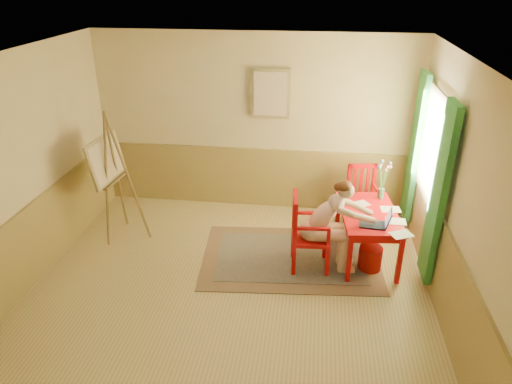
# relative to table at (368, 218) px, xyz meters

# --- Properties ---
(room) EXTENTS (5.04, 4.54, 2.84)m
(room) POSITION_rel_table_xyz_m (-1.72, -0.82, 0.77)
(room) COLOR tan
(room) RESTS_ON ground
(wainscot) EXTENTS (5.00, 4.50, 1.00)m
(wainscot) POSITION_rel_table_xyz_m (-1.72, -0.03, -0.13)
(wainscot) COLOR olive
(wainscot) RESTS_ON room
(window) EXTENTS (0.12, 2.01, 2.20)m
(window) POSITION_rel_table_xyz_m (0.70, 0.28, 0.71)
(window) COLOR white
(window) RESTS_ON room
(wall_portrait) EXTENTS (0.60, 0.05, 0.76)m
(wall_portrait) POSITION_rel_table_xyz_m (-1.47, 1.38, 1.27)
(wall_portrait) COLOR #9B8854
(wall_portrait) RESTS_ON room
(rug) EXTENTS (2.53, 1.80, 0.02)m
(rug) POSITION_rel_table_xyz_m (-1.01, -0.13, -0.62)
(rug) COLOR #8C7251
(rug) RESTS_ON room
(table) EXTENTS (0.84, 1.27, 0.72)m
(table) POSITION_rel_table_xyz_m (0.00, 0.00, 0.00)
(table) COLOR #B90406
(table) RESTS_ON room
(chair_left) EXTENTS (0.52, 0.50, 1.05)m
(chair_left) POSITION_rel_table_xyz_m (-0.80, -0.31, -0.11)
(chair_left) COLOR #B90406
(chair_left) RESTS_ON room
(chair_back) EXTENTS (0.50, 0.52, 0.99)m
(chair_back) POSITION_rel_table_xyz_m (-0.01, 0.86, -0.14)
(chair_back) COLOR #B90406
(chair_back) RESTS_ON room
(figure) EXTENTS (0.96, 0.44, 1.28)m
(figure) POSITION_rel_table_xyz_m (-0.52, -0.30, 0.07)
(figure) COLOR beige
(figure) RESTS_ON room
(laptop) EXTENTS (0.40, 0.27, 0.23)m
(laptop) POSITION_rel_table_xyz_m (0.07, -0.35, 0.14)
(laptop) COLOR #1E2338
(laptop) RESTS_ON table
(papers) EXTENTS (0.76, 1.03, 0.00)m
(papers) POSITION_rel_table_xyz_m (0.21, -0.11, 0.09)
(papers) COLOR white
(papers) RESTS_ON table
(vase) EXTENTS (0.22, 0.27, 0.54)m
(vase) POSITION_rel_table_xyz_m (0.19, 0.45, 0.34)
(vase) COLOR #3F724C
(vase) RESTS_ON table
(wastebasket) EXTENTS (0.36, 0.36, 0.33)m
(wastebasket) POSITION_rel_table_xyz_m (0.05, -0.25, -0.47)
(wastebasket) COLOR #A30E0B
(wastebasket) RESTS_ON room
(easel) EXTENTS (0.66, 0.85, 1.91)m
(easel) POSITION_rel_table_xyz_m (-3.60, 0.18, 0.50)
(easel) COLOR olive
(easel) RESTS_ON room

